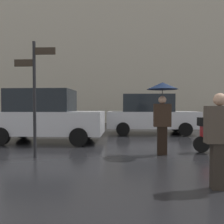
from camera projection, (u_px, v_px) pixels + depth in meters
pedestrian_with_umbrella at (162, 101)px, 6.08m from camera, size 0.85×0.85×1.99m
pedestrian_with_bag at (220, 135)px, 3.57m from camera, size 0.48×0.24×1.55m
parked_scooter at (216, 133)px, 6.39m from camera, size 1.38×0.32×1.23m
parked_car_left at (150, 114)px, 10.75m from camera, size 4.23×1.98×1.89m
parked_car_right at (46, 116)px, 8.27m from camera, size 4.11×1.90×1.95m
street_signpost at (35, 87)px, 5.76m from camera, size 1.08×0.08×3.01m
building_block at (121, 24)px, 18.55m from camera, size 19.95×3.05×16.41m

